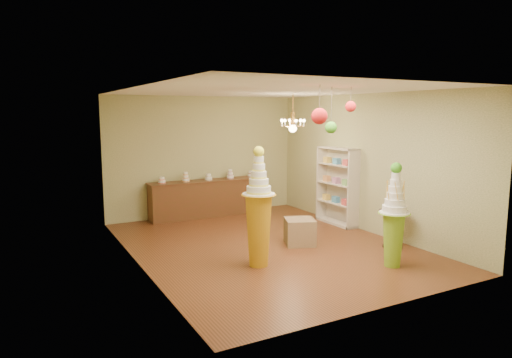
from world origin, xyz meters
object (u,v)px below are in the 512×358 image
pedestal_orange (259,220)px  sideboard (209,197)px  pedestal_green (394,226)px  round_table (393,224)px

pedestal_orange → sideboard: bearing=79.8°
pedestal_green → sideboard: size_ratio=0.58×
pedestal_green → pedestal_orange: pedestal_orange is taller
pedestal_orange → round_table: pedestal_orange is taller
pedestal_green → pedestal_orange: size_ratio=0.87×
pedestal_green → sideboard: bearing=104.3°
sideboard → round_table: bearing=-63.5°
pedestal_green → round_table: (0.82, 0.82, -0.24)m
pedestal_green → sideboard: 5.20m
pedestal_green → round_table: size_ratio=2.47×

